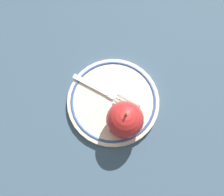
# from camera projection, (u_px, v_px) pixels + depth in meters

# --- Properties ---
(ground_plane) EXTENTS (2.00, 2.00, 0.00)m
(ground_plane) POSITION_uv_depth(u_px,v_px,m) (116.00, 107.00, 0.59)
(ground_plane) COLOR #3B5165
(plate) EXTENTS (0.21, 0.21, 0.02)m
(plate) POSITION_uv_depth(u_px,v_px,m) (112.00, 102.00, 0.58)
(plate) COLOR beige
(plate) RESTS_ON ground_plane
(apple_red_whole) EXTENTS (0.08, 0.08, 0.09)m
(apple_red_whole) POSITION_uv_depth(u_px,v_px,m) (125.00, 120.00, 0.52)
(apple_red_whole) COLOR red
(apple_red_whole) RESTS_ON plate
(fork) EXTENTS (0.09, 0.17, 0.00)m
(fork) POSITION_uv_depth(u_px,v_px,m) (104.00, 91.00, 0.58)
(fork) COLOR silver
(fork) RESTS_ON plate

